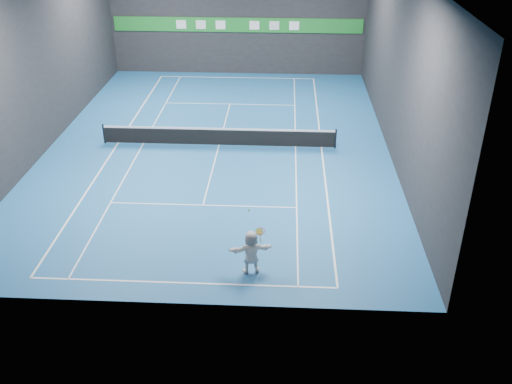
# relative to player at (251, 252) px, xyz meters

# --- Properties ---
(ground) EXTENTS (26.00, 26.00, 0.00)m
(ground) POSITION_rel_player_xyz_m (-2.41, 11.09, -0.86)
(ground) COLOR #1A5792
(ground) RESTS_ON ground
(wall_back) EXTENTS (18.00, 0.10, 9.00)m
(wall_back) POSITION_rel_player_xyz_m (-2.41, 24.09, 3.64)
(wall_back) COLOR black
(wall_back) RESTS_ON ground
(wall_front) EXTENTS (18.00, 0.10, 9.00)m
(wall_front) POSITION_rel_player_xyz_m (-2.41, -1.91, 3.64)
(wall_front) COLOR black
(wall_front) RESTS_ON ground
(wall_left) EXTENTS (0.10, 26.00, 9.00)m
(wall_left) POSITION_rel_player_xyz_m (-11.41, 11.09, 3.64)
(wall_left) COLOR black
(wall_left) RESTS_ON ground
(wall_right) EXTENTS (0.10, 26.00, 9.00)m
(wall_right) POSITION_rel_player_xyz_m (6.59, 11.09, 3.64)
(wall_right) COLOR black
(wall_right) RESTS_ON ground
(baseline_near) EXTENTS (10.98, 0.08, 0.01)m
(baseline_near) POSITION_rel_player_xyz_m (-2.41, -0.80, -0.86)
(baseline_near) COLOR white
(baseline_near) RESTS_ON ground
(baseline_far) EXTENTS (10.98, 0.08, 0.01)m
(baseline_far) POSITION_rel_player_xyz_m (-2.41, 22.98, -0.86)
(baseline_far) COLOR white
(baseline_far) RESTS_ON ground
(sideline_doubles_left) EXTENTS (0.08, 23.78, 0.01)m
(sideline_doubles_left) POSITION_rel_player_xyz_m (-7.90, 11.09, -0.86)
(sideline_doubles_left) COLOR white
(sideline_doubles_left) RESTS_ON ground
(sideline_doubles_right) EXTENTS (0.08, 23.78, 0.01)m
(sideline_doubles_right) POSITION_rel_player_xyz_m (3.08, 11.09, -0.86)
(sideline_doubles_right) COLOR white
(sideline_doubles_right) RESTS_ON ground
(sideline_singles_left) EXTENTS (0.06, 23.78, 0.01)m
(sideline_singles_left) POSITION_rel_player_xyz_m (-6.52, 11.09, -0.86)
(sideline_singles_left) COLOR white
(sideline_singles_left) RESTS_ON ground
(sideline_singles_right) EXTENTS (0.06, 23.78, 0.01)m
(sideline_singles_right) POSITION_rel_player_xyz_m (1.70, 11.09, -0.86)
(sideline_singles_right) COLOR white
(sideline_singles_right) RESTS_ON ground
(service_line_near) EXTENTS (8.23, 0.06, 0.01)m
(service_line_near) POSITION_rel_player_xyz_m (-2.41, 4.69, -0.86)
(service_line_near) COLOR white
(service_line_near) RESTS_ON ground
(service_line_far) EXTENTS (8.23, 0.06, 0.01)m
(service_line_far) POSITION_rel_player_xyz_m (-2.41, 17.49, -0.86)
(service_line_far) COLOR white
(service_line_far) RESTS_ON ground
(center_service_line) EXTENTS (0.06, 12.80, 0.01)m
(center_service_line) POSITION_rel_player_xyz_m (-2.41, 11.09, -0.86)
(center_service_line) COLOR white
(center_service_line) RESTS_ON ground
(player) EXTENTS (1.67, 0.86, 1.72)m
(player) POSITION_rel_player_xyz_m (0.00, 0.00, 0.00)
(player) COLOR white
(player) RESTS_ON ground
(tennis_ball) EXTENTS (0.07, 0.07, 0.07)m
(tennis_ball) POSITION_rel_player_xyz_m (-0.07, -0.01, 1.74)
(tennis_ball) COLOR yellow
(tennis_ball) RESTS_ON player
(tennis_net) EXTENTS (12.50, 0.10, 1.07)m
(tennis_net) POSITION_rel_player_xyz_m (-2.41, 11.09, -0.32)
(tennis_net) COLOR black
(tennis_net) RESTS_ON ground
(sponsor_banner) EXTENTS (17.64, 0.11, 1.00)m
(sponsor_banner) POSITION_rel_player_xyz_m (-2.41, 24.03, 2.64)
(sponsor_banner) COLOR #1B8029
(sponsor_banner) RESTS_ON wall_back
(tennis_racket) EXTENTS (0.45, 0.39, 0.60)m
(tennis_racket) POSITION_rel_player_xyz_m (0.33, 0.05, 0.81)
(tennis_racket) COLOR #B51F13
(tennis_racket) RESTS_ON player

